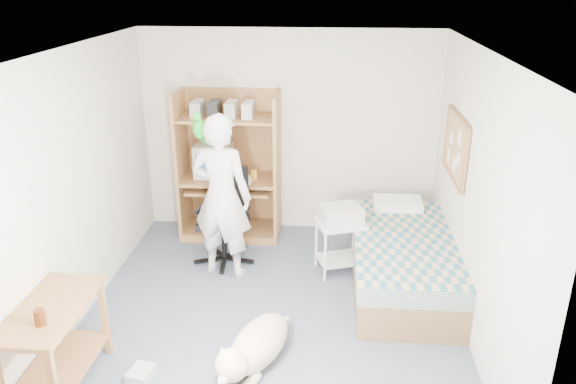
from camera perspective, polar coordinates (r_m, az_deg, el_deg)
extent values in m
plane|color=#485062|center=(5.61, -1.58, -12.05)|extent=(4.00, 4.00, 0.00)
cube|color=beige|center=(6.92, 0.12, 6.01)|extent=(3.60, 0.02, 2.50)
cube|color=beige|center=(5.15, 18.59, -0.70)|extent=(0.02, 4.00, 2.50)
cube|color=beige|center=(5.52, -20.64, 0.49)|extent=(0.02, 4.00, 2.50)
cube|color=white|center=(4.71, -1.90, 14.19)|extent=(3.60, 4.00, 0.02)
cube|color=brown|center=(6.95, -10.66, 2.70)|extent=(0.04, 0.60, 1.80)
cube|color=brown|center=(6.74, -1.10, 2.49)|extent=(0.04, 0.60, 1.80)
cube|color=brown|center=(7.10, -5.54, 3.36)|extent=(1.20, 0.02, 1.80)
cube|color=brown|center=(6.88, -5.91, 1.34)|extent=(1.12, 0.60, 0.04)
cube|color=brown|center=(6.84, -5.99, 0.33)|extent=(1.00, 0.50, 0.03)
cube|color=brown|center=(6.66, -6.15, 7.50)|extent=(1.12, 0.55, 0.03)
cube|color=brown|center=(7.15, -5.70, -3.85)|extent=(1.12, 0.60, 0.10)
cube|color=brown|center=(6.05, 11.49, -7.82)|extent=(1.00, 2.00, 0.36)
cube|color=#2D6878|center=(5.92, 11.69, -5.46)|extent=(1.02, 2.02, 0.20)
cube|color=white|center=(6.58, 11.04, -1.22)|extent=(0.55, 0.35, 0.12)
cube|color=brown|center=(4.67, -23.04, -10.90)|extent=(0.50, 1.00, 0.04)
cube|color=brown|center=(5.29, -22.21, -11.63)|extent=(0.05, 0.05, 0.70)
cube|color=brown|center=(5.13, -18.12, -12.14)|extent=(0.05, 0.05, 0.70)
cube|color=brown|center=(4.96, -22.13, -16.10)|extent=(0.46, 0.92, 0.03)
cube|color=#997544|center=(5.91, 16.68, 4.40)|extent=(0.03, 0.90, 0.60)
cube|color=brown|center=(5.83, 16.98, 7.31)|extent=(0.04, 0.94, 0.04)
cube|color=brown|center=(6.01, 16.34, 1.58)|extent=(0.04, 0.94, 0.04)
cylinder|color=black|center=(6.52, -6.44, -6.63)|extent=(0.61, 0.61, 0.06)
cylinder|color=black|center=(6.43, -6.51, -5.12)|extent=(0.06, 0.06, 0.41)
cube|color=black|center=(6.32, -6.61, -3.15)|extent=(0.56, 0.56, 0.08)
cube|color=black|center=(6.39, -5.89, 0.40)|extent=(0.43, 0.15, 0.56)
cube|color=black|center=(6.36, -8.75, -1.60)|extent=(0.11, 0.31, 0.04)
cube|color=black|center=(6.17, -4.51, -2.17)|extent=(0.11, 0.31, 0.04)
imported|color=silver|center=(5.92, -6.76, -0.48)|extent=(0.73, 0.56, 1.79)
ellipsoid|color=#14891A|center=(5.76, -9.00, 6.36)|extent=(0.13, 0.13, 0.21)
sphere|color=#14891A|center=(5.69, -9.26, 7.53)|extent=(0.09, 0.09, 0.09)
cone|color=#E95414|center=(5.65, -9.46, 7.42)|extent=(0.04, 0.05, 0.04)
cylinder|color=#14891A|center=(5.83, -8.71, 5.33)|extent=(0.06, 0.15, 0.13)
ellipsoid|color=beige|center=(4.91, -2.94, -15.07)|extent=(0.64, 0.87, 0.36)
sphere|color=beige|center=(4.55, -5.76, -17.10)|extent=(0.27, 0.27, 0.27)
cone|color=beige|center=(4.49, -6.72, -15.79)|extent=(0.08, 0.08, 0.10)
cone|color=beige|center=(4.44, -5.21, -16.29)|extent=(0.08, 0.08, 0.10)
ellipsoid|color=beige|center=(4.51, -6.51, -18.31)|extent=(0.13, 0.17, 0.09)
cylinder|color=beige|center=(5.25, -0.66, -13.20)|extent=(0.15, 0.26, 0.13)
cube|color=silver|center=(6.05, 5.38, -3.21)|extent=(0.60, 0.53, 0.04)
cube|color=silver|center=(6.24, 5.24, -6.78)|extent=(0.55, 0.48, 0.03)
cylinder|color=silver|center=(6.03, 3.20, -6.31)|extent=(0.03, 0.03, 0.58)
cylinder|color=silver|center=(6.04, 7.38, -6.43)|extent=(0.03, 0.03, 0.58)
cylinder|color=silver|center=(6.33, 3.30, -4.88)|extent=(0.03, 0.03, 0.58)
cylinder|color=silver|center=(6.34, 7.27, -5.00)|extent=(0.03, 0.03, 0.58)
cube|color=beige|center=(6.01, 5.42, -2.26)|extent=(0.50, 0.44, 0.18)
cube|color=beige|center=(6.89, -7.52, 3.31)|extent=(0.43, 0.45, 0.40)
cube|color=navy|center=(6.69, -7.95, 2.73)|extent=(0.33, 0.02, 0.27)
cube|color=beige|center=(6.79, -5.94, 0.44)|extent=(0.45, 0.17, 0.03)
cylinder|color=gold|center=(6.76, -3.46, 1.77)|extent=(0.08, 0.08, 0.12)
cylinder|color=#421D0A|center=(4.45, -23.89, -11.57)|extent=(0.08, 0.08, 0.12)
cube|color=#A8A9A4|center=(4.96, -14.68, -17.41)|extent=(0.22, 0.25, 0.08)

